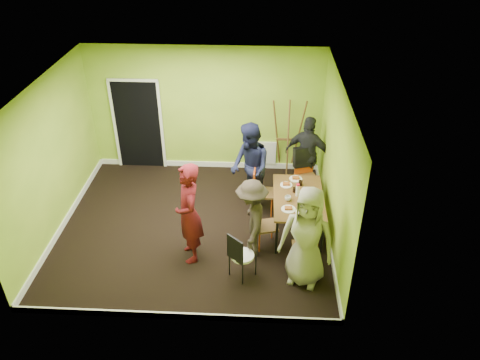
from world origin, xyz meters
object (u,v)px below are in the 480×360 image
object	(u,v)px
blue_bottle	(313,206)
person_left_far	(250,168)
orange_bottle	(294,190)
dining_table	(298,199)
chair_back_end	(305,162)
chair_front_end	(305,247)
person_standing	(189,214)
person_back_end	(308,155)
chair_bentwood	(240,254)
chair_left_far	(260,189)
person_front_end	(307,237)
person_left_near	(252,219)
chair_left_near	(262,223)
easel	(288,138)
thermos	(298,191)

from	to	relation	value
blue_bottle	person_left_far	xyz separation A→B (m)	(-1.13, 1.12, 0.06)
orange_bottle	dining_table	bearing A→B (deg)	-62.78
chair_back_end	dining_table	bearing A→B (deg)	63.22
chair_back_end	chair_front_end	world-z (taller)	chair_back_end
person_standing	person_back_end	bearing A→B (deg)	119.24
chair_bentwood	chair_front_end	bearing A→B (deg)	52.86
chair_left_far	person_front_end	size ratio (longest dim) A/B	0.54
chair_left_far	person_standing	xyz separation A→B (m)	(-1.16, -1.39, 0.38)
person_left_near	person_front_end	world-z (taller)	person_front_end
chair_left_near	person_back_end	world-z (taller)	person_back_end
person_standing	chair_left_far	bearing A→B (deg)	122.81
person_back_end	person_left_near	bearing A→B (deg)	85.14
chair_back_end	orange_bottle	world-z (taller)	chair_back_end
chair_left_near	chair_front_end	distance (m)	0.94
dining_table	orange_bottle	distance (m)	0.20
dining_table	chair_front_end	world-z (taller)	chair_front_end
chair_bentwood	easel	size ratio (longest dim) A/B	0.49
chair_bentwood	person_front_end	xyz separation A→B (m)	(1.04, 0.00, 0.40)
person_front_end	orange_bottle	bearing A→B (deg)	112.48
easel	person_left_far	world-z (taller)	person_left_far
chair_bentwood	dining_table	bearing A→B (deg)	94.87
chair_back_end	easel	distance (m)	0.85
person_standing	person_left_far	xyz separation A→B (m)	(0.96, 1.55, -0.02)
person_left_near	chair_left_near	bearing A→B (deg)	134.56
blue_bottle	person_left_near	size ratio (longest dim) A/B	0.13
chair_left_far	person_back_end	bearing A→B (deg)	134.77
easel	person_front_end	distance (m)	3.32
blue_bottle	person_back_end	distance (m)	1.81
chair_bentwood	person_standing	world-z (taller)	person_standing
chair_left_near	person_standing	size ratio (longest dim) A/B	0.50
chair_bentwood	person_back_end	size ratio (longest dim) A/B	0.53
person_back_end	person_front_end	bearing A→B (deg)	108.13
person_front_end	easel	bearing A→B (deg)	110.44
blue_bottle	easel	bearing A→B (deg)	98.43
chair_left_far	person_back_end	size ratio (longest dim) A/B	0.57
chair_left_near	chair_left_far	bearing A→B (deg)	167.86
dining_table	person_front_end	world-z (taller)	person_front_end
easel	orange_bottle	bearing A→B (deg)	-88.46
chair_back_end	person_standing	size ratio (longest dim) A/B	0.58
chair_back_end	blue_bottle	world-z (taller)	chair_back_end
blue_bottle	chair_bentwood	bearing A→B (deg)	-143.29
chair_back_end	person_front_end	size ratio (longest dim) A/B	0.60
chair_left_far	easel	bearing A→B (deg)	161.91
easel	thermos	world-z (taller)	easel
blue_bottle	person_left_near	distance (m)	1.09
thermos	person_front_end	world-z (taller)	person_front_end
easel	person_back_end	xyz separation A→B (m)	(0.39, -0.61, -0.06)
chair_bentwood	blue_bottle	xyz separation A→B (m)	(1.22, 0.91, 0.36)
chair_front_end	dining_table	bearing A→B (deg)	89.87
thermos	person_left_far	world-z (taller)	person_left_far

